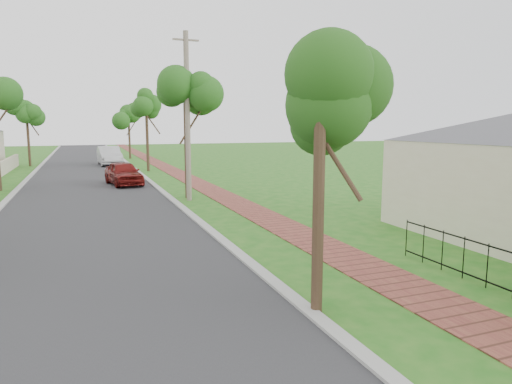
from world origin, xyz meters
TOP-DOWN VIEW (x-y plane):
  - ground at (0.00, 0.00)m, footprint 160.00×160.00m
  - road at (-3.00, 20.00)m, footprint 7.00×120.00m
  - kerb_right at (0.65, 20.00)m, footprint 0.30×120.00m
  - kerb_left at (-6.65, 20.00)m, footprint 0.30×120.00m
  - sidewalk at (3.25, 20.00)m, footprint 1.50×120.00m
  - street_trees at (-2.87, 26.84)m, footprint 10.70×37.65m
  - parked_car_red at (-1.00, 22.06)m, footprint 2.24×4.27m
  - parked_car_white at (-1.00, 36.42)m, footprint 2.02×5.07m
  - near_tree at (0.80, 1.50)m, footprint 1.87×1.87m
  - utility_pole at (1.41, 15.22)m, footprint 1.20×0.24m

SIDE VIEW (x-z plane):
  - ground at x=0.00m, z-range 0.00..0.00m
  - road at x=-3.00m, z-range -0.01..0.01m
  - kerb_right at x=0.65m, z-range -0.05..0.05m
  - kerb_left at x=-6.65m, z-range -0.05..0.05m
  - sidewalk at x=3.25m, z-range -0.01..0.01m
  - parked_car_red at x=-1.00m, z-range 0.00..1.39m
  - parked_car_white at x=-1.00m, z-range 0.00..1.64m
  - near_tree at x=0.80m, z-range 1.41..6.22m
  - utility_pole at x=1.41m, z-range 0.06..7.79m
  - street_trees at x=-2.87m, z-range 1.59..7.48m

